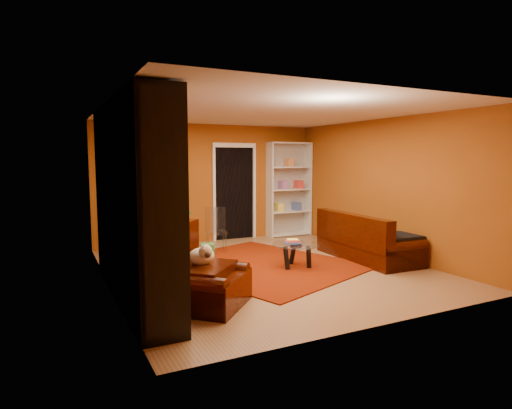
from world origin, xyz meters
name	(u,v)px	position (x,y,z in m)	size (l,w,h in m)	color
floor	(266,270)	(0.00, 0.00, -0.03)	(5.00, 5.50, 0.05)	olive
ceiling	(267,110)	(0.00, 0.00, 2.62)	(5.00, 5.50, 0.05)	silver
wall_back	(209,183)	(0.00, 2.77, 1.30)	(5.00, 0.05, 2.60)	#964B12
wall_left	(106,198)	(-2.52, 0.00, 1.30)	(0.05, 5.50, 2.60)	#964B12
wall_right	(384,187)	(2.52, 0.00, 1.30)	(0.05, 5.50, 2.60)	#964B12
doorway	(235,194)	(0.60, 2.73, 1.05)	(1.06, 0.60, 2.16)	black
rug	(261,265)	(0.03, 0.25, 0.01)	(2.70, 3.15, 0.02)	#6A1801
media_unit	(131,201)	(-2.27, -0.52, 1.29)	(0.51, 3.36, 2.57)	black
christmas_tree	(170,206)	(-1.12, 1.93, 0.92)	(1.06, 1.06, 1.89)	black
gift_box_teal	(149,245)	(-1.51, 2.09, 0.15)	(0.31, 0.31, 0.31)	#157070
gift_box_green	(207,250)	(-0.59, 1.29, 0.12)	(0.24, 0.24, 0.24)	#30792E
gift_box_red	(165,246)	(-1.18, 2.11, 0.11)	(0.22, 0.22, 0.22)	maroon
white_bookshelf	(289,189)	(1.95, 2.57, 1.11)	(1.06, 0.38, 2.29)	white
armchair	(204,273)	(-1.55, -1.26, 0.42)	(1.06, 1.06, 0.83)	black
dog	(201,256)	(-1.55, -1.19, 0.62)	(0.40, 0.30, 0.27)	beige
sofa	(368,235)	(2.02, -0.18, 0.44)	(2.03, 0.92, 0.87)	black
coffee_table	(296,256)	(0.47, -0.17, 0.21)	(0.81, 0.81, 0.50)	gray
acrylic_chair	(216,232)	(-0.30, 1.58, 0.40)	(0.41, 0.45, 0.80)	#66605B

